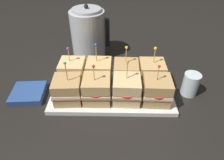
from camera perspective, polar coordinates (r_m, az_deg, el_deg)
The scene contains 13 objects.
ground_plane at distance 0.81m, azimuth -0.00°, elevation -3.85°, with size 6.00×6.00×0.00m, color black.
serving_platter at distance 0.81m, azimuth -0.00°, elevation -3.37°, with size 0.47×0.25×0.02m.
sandwich_front_far_left at distance 0.75m, azimuth -12.54°, elevation -2.71°, with size 0.11×0.11×0.17m.
sandwich_front_center_left at distance 0.73m, azimuth -4.39°, elevation -2.68°, with size 0.10×0.10×0.16m.
sandwich_front_center_right at distance 0.73m, azimuth 4.17°, elevation -2.76°, with size 0.11×0.11×0.17m.
sandwich_front_far_right at distance 0.74m, azimuth 12.61°, elevation -2.88°, with size 0.11×0.11×0.16m.
sandwich_back_far_left at distance 0.83m, azimuth -11.12°, elevation 2.30°, with size 0.10×0.10×0.16m.
sandwich_back_center_left at distance 0.82m, azimuth -3.71°, elevation 2.27°, with size 0.11×0.11×0.17m.
sandwich_back_center_right at distance 0.81m, azimuth 4.00°, elevation 2.04°, with size 0.11×0.11×0.16m.
sandwich_back_far_right at distance 0.82m, azimuth 11.24°, elevation 1.95°, with size 0.10×0.10×0.17m.
kettle_steel at distance 1.01m, azimuth -6.77°, elevation 12.98°, with size 0.19×0.17×0.26m.
drinking_glass at distance 0.84m, azimuth 21.52°, elevation -1.12°, with size 0.06×0.06×0.09m.
napkin_stack at distance 0.86m, azimuth -22.79°, elevation -3.44°, with size 0.13×0.13×0.02m.
Camera 1 is at (0.01, -0.61, 0.54)m, focal length 32.00 mm.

